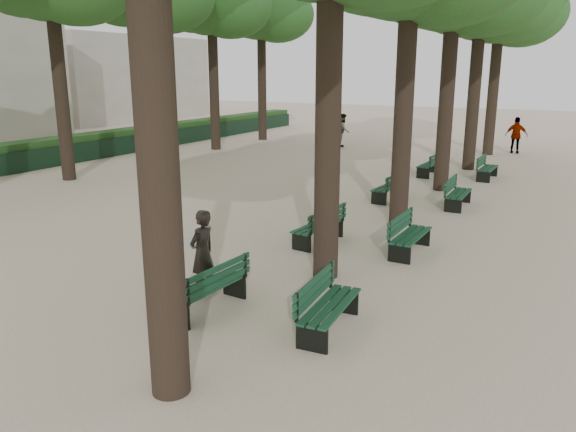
% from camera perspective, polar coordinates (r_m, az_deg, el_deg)
% --- Properties ---
extents(ground, '(120.00, 120.00, 0.00)m').
position_cam_1_polar(ground, '(10.35, -11.04, -9.77)').
color(ground, beige).
rests_on(ground, ground).
extents(tree_far_5, '(6.00, 6.00, 10.45)m').
position_cam_1_polar(tree_far_5, '(35.44, -2.75, 20.95)').
color(tree_far_5, '#33261C').
rests_on(tree_far_5, ground).
extents(bench_left_0, '(0.70, 1.84, 0.92)m').
position_cam_1_polar(bench_left_0, '(10.30, -8.18, -8.11)').
color(bench_left_0, black).
rests_on(bench_left_0, ground).
extents(bench_left_1, '(0.76, 1.85, 0.92)m').
position_cam_1_polar(bench_left_1, '(14.09, 3.10, -1.70)').
color(bench_left_1, black).
rests_on(bench_left_1, ground).
extents(bench_left_2, '(0.70, 1.84, 0.92)m').
position_cam_1_polar(bench_left_2, '(19.03, 10.17, 2.40)').
color(bench_left_2, black).
rests_on(bench_left_2, ground).
extents(bench_left_3, '(0.63, 1.82, 0.92)m').
position_cam_1_polar(bench_left_3, '(23.89, 14.10, 4.65)').
color(bench_left_3, black).
rests_on(bench_left_3, ground).
extents(bench_right_0, '(0.70, 1.84, 0.92)m').
position_cam_1_polar(bench_right_0, '(9.49, 4.23, -10.05)').
color(bench_right_0, black).
rests_on(bench_right_0, ground).
extents(bench_right_1, '(0.60, 1.81, 0.92)m').
position_cam_1_polar(bench_right_1, '(13.60, 12.31, -2.63)').
color(bench_right_1, black).
rests_on(bench_right_1, ground).
extents(bench_right_2, '(0.61, 1.81, 0.92)m').
position_cam_1_polar(bench_right_2, '(18.55, 16.90, 1.67)').
color(bench_right_2, black).
rests_on(bench_right_2, ground).
extents(bench_right_3, '(0.61, 1.81, 0.92)m').
position_cam_1_polar(bench_right_3, '(23.75, 19.59, 4.19)').
color(bench_right_3, black).
rests_on(bench_right_3, ground).
extents(man_with_map, '(0.63, 0.71, 1.70)m').
position_cam_1_polar(man_with_map, '(10.81, -8.69, -3.76)').
color(man_with_map, black).
rests_on(man_with_map, ground).
extents(pedestrian_a, '(0.66, 0.97, 1.85)m').
position_cam_1_polar(pedestrian_a, '(32.20, 5.60, 8.67)').
color(pedestrian_a, '#262628').
rests_on(pedestrian_a, ground).
extents(pedestrian_c, '(1.10, 0.38, 1.88)m').
position_cam_1_polar(pedestrian_c, '(31.66, 22.18, 7.60)').
color(pedestrian_c, '#262628').
rests_on(pedestrian_c, ground).
extents(pedestrian_e, '(1.68, 0.46, 1.79)m').
position_cam_1_polar(pedestrian_e, '(32.19, 4.29, 8.64)').
color(pedestrian_e, '#262628').
rests_on(pedestrian_e, ground).
extents(fence, '(0.08, 42.00, 0.90)m').
position_cam_1_polar(fence, '(28.13, -20.78, 5.96)').
color(fence, black).
rests_on(fence, ground).
extents(hedge, '(1.20, 42.00, 1.20)m').
position_cam_1_polar(hedge, '(28.64, -21.74, 6.32)').
color(hedge, '#1A4216').
rests_on(hedge, ground).
extents(building_far, '(12.00, 16.00, 7.00)m').
position_cam_1_polar(building_far, '(53.99, -18.57, 13.12)').
color(building_far, '#B7B2A3').
rests_on(building_far, ground).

